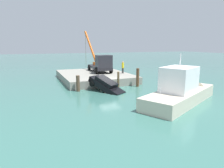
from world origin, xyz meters
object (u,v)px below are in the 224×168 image
(dock_worker, at_px, (123,67))
(moored_yacht, at_px, (186,95))
(salvaged_car, at_px, (107,85))
(crane_truck, at_px, (101,64))

(dock_worker, distance_m, moored_yacht, 13.01)
(salvaged_car, bearing_deg, dock_worker, 141.62)
(salvaged_car, xyz_separation_m, moored_yacht, (6.41, 6.09, -0.24))
(moored_yacht, bearing_deg, salvaged_car, -136.45)
(salvaged_car, relative_size, moored_yacht, 0.38)
(crane_truck, distance_m, salvaged_car, 9.26)
(dock_worker, relative_size, salvaged_car, 0.41)
(moored_yacht, bearing_deg, crane_truck, -166.04)
(moored_yacht, bearing_deg, dock_worker, -175.74)
(crane_truck, bearing_deg, salvaged_car, -14.72)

